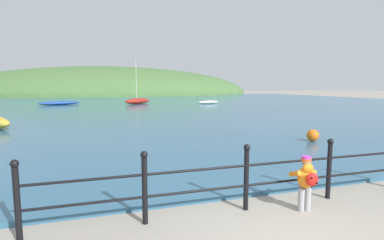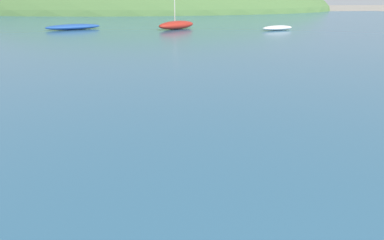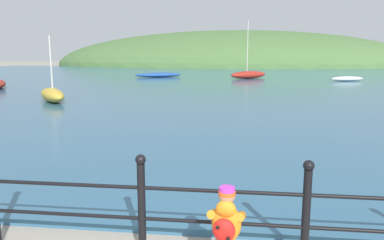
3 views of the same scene
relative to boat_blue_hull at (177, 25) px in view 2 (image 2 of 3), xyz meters
name	(u,v)px [view 2 (image 2 of 3)]	position (x,y,z in m)	size (l,w,h in m)	color
water	(154,29)	(-1.78, 0.66, -0.40)	(80.00, 60.00, 0.10)	#2D5B7A
far_hillside	(144,11)	(-1.78, 38.04, -0.45)	(67.66, 37.21, 12.98)	#476B38
boat_blue_hull	(177,25)	(0.00, 0.00, 0.00)	(3.73, 3.49, 5.03)	maroon
boat_far_left	(277,28)	(7.85, -2.15, -0.16)	(2.91, 1.64, 0.38)	silver
boat_white_sailboat	(73,27)	(-8.34, 0.83, -0.13)	(4.54, 2.93, 0.44)	#1E4793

